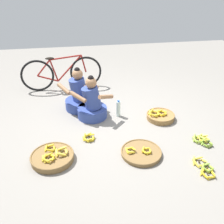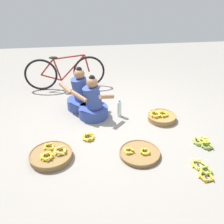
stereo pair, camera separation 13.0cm
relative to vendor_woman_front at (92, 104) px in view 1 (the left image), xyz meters
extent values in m
plane|color=gray|center=(0.27, -0.30, -0.25)|extent=(10.00, 10.00, 0.00)
cylinder|color=#334793|center=(0.00, 0.00, -0.16)|extent=(0.52, 0.52, 0.18)
cylinder|color=#334793|center=(0.00, 0.00, 0.12)|extent=(0.40, 0.35, 0.43)
sphere|color=#9E704C|center=(0.00, 0.00, 0.40)|extent=(0.19, 0.19, 0.19)
sphere|color=black|center=(0.00, 0.00, 0.48)|extent=(0.10, 0.10, 0.10)
cylinder|color=#9E704C|center=(-0.23, -0.08, 0.20)|extent=(0.28, 0.25, 0.16)
cylinder|color=#9E704C|center=(0.22, -0.15, 0.20)|extent=(0.29, 0.24, 0.16)
cylinder|color=#334793|center=(-0.21, 0.34, -0.16)|extent=(0.52, 0.52, 0.18)
cylinder|color=#334793|center=(-0.21, 0.34, 0.14)|extent=(0.35, 0.31, 0.45)
sphere|color=#9E704C|center=(-0.21, 0.34, 0.43)|extent=(0.19, 0.19, 0.19)
sphere|color=black|center=(-0.21, 0.34, 0.51)|extent=(0.10, 0.10, 0.10)
cylinder|color=#9E704C|center=(-0.46, 0.24, 0.22)|extent=(0.25, 0.28, 0.16)
cylinder|color=#9E704C|center=(0.02, 0.23, 0.22)|extent=(0.29, 0.23, 0.16)
torus|color=black|center=(-1.02, 1.27, 0.09)|extent=(0.69, 0.09, 0.68)
torus|color=black|center=(0.00, 1.33, 0.09)|extent=(0.69, 0.09, 0.68)
cylinder|color=maroon|center=(-0.34, 1.31, 0.21)|extent=(0.55, 0.07, 0.55)
cylinder|color=maroon|center=(-0.67, 1.29, 0.18)|extent=(0.15, 0.04, 0.49)
cylinder|color=maroon|center=(-0.40, 1.31, 0.44)|extent=(0.65, 0.07, 0.08)
cylinder|color=maroon|center=(-0.81, 1.28, 0.02)|extent=(0.42, 0.06, 0.18)
cylinder|color=maroon|center=(-0.87, 1.28, 0.26)|extent=(0.32, 0.05, 0.35)
cylinder|color=maroon|center=(-0.04, 1.33, 0.28)|extent=(0.11, 0.04, 0.38)
ellipsoid|color=black|center=(-0.73, 1.29, 0.45)|extent=(0.18, 0.08, 0.05)
cylinder|color=olive|center=(1.17, -0.27, -0.20)|extent=(0.47, 0.47, 0.09)
torus|color=olive|center=(1.17, -0.27, -0.16)|extent=(0.49, 0.49, 0.02)
ellipsoid|color=gold|center=(1.25, -0.27, -0.14)|extent=(0.05, 0.15, 0.06)
ellipsoid|color=gold|center=(1.23, -0.22, -0.14)|extent=(0.12, 0.13, 0.06)
ellipsoid|color=gold|center=(1.17, -0.20, -0.14)|extent=(0.15, 0.07, 0.07)
ellipsoid|color=gold|center=(1.12, -0.24, -0.13)|extent=(0.08, 0.15, 0.08)
ellipsoid|color=gold|center=(1.13, -0.30, -0.13)|extent=(0.10, 0.14, 0.07)
ellipsoid|color=gold|center=(1.16, -0.32, -0.14)|extent=(0.15, 0.09, 0.06)
ellipsoid|color=gold|center=(1.21, -0.32, -0.14)|extent=(0.14, 0.09, 0.06)
sphere|color=#382D19|center=(1.18, -0.26, -0.14)|extent=(0.03, 0.03, 0.03)
ellipsoid|color=yellow|center=(1.12, -0.28, -0.13)|extent=(0.06, 0.17, 0.07)
ellipsoid|color=yellow|center=(1.08, -0.20, -0.13)|extent=(0.16, 0.10, 0.08)
ellipsoid|color=yellow|center=(1.01, -0.20, -0.13)|extent=(0.15, 0.12, 0.09)
ellipsoid|color=yellow|center=(0.98, -0.26, -0.13)|extent=(0.04, 0.16, 0.09)
ellipsoid|color=yellow|center=(1.02, -0.33, -0.13)|extent=(0.16, 0.09, 0.08)
ellipsoid|color=yellow|center=(1.08, -0.32, -0.13)|extent=(0.16, 0.11, 0.07)
sphere|color=#382D19|center=(1.05, -0.26, -0.14)|extent=(0.03, 0.03, 0.03)
cylinder|color=brown|center=(-0.65, -1.07, -0.21)|extent=(0.58, 0.58, 0.08)
torus|color=brown|center=(-0.65, -1.07, -0.17)|extent=(0.59, 0.59, 0.02)
ellipsoid|color=yellow|center=(-0.46, -1.04, -0.14)|extent=(0.05, 0.15, 0.07)
ellipsoid|color=yellow|center=(-0.52, -0.99, -0.13)|extent=(0.15, 0.06, 0.09)
ellipsoid|color=yellow|center=(-0.59, -1.06, -0.14)|extent=(0.05, 0.15, 0.07)
ellipsoid|color=yellow|center=(-0.52, -1.12, -0.13)|extent=(0.15, 0.04, 0.09)
sphere|color=#382D19|center=(-0.53, -1.05, -0.14)|extent=(0.04, 0.04, 0.04)
ellipsoid|color=gold|center=(-0.63, -0.93, -0.14)|extent=(0.04, 0.13, 0.05)
ellipsoid|color=gold|center=(-0.68, -0.88, -0.14)|extent=(0.13, 0.03, 0.07)
ellipsoid|color=gold|center=(-0.74, -0.93, -0.14)|extent=(0.06, 0.13, 0.07)
ellipsoid|color=gold|center=(-0.68, -0.99, -0.14)|extent=(0.13, 0.05, 0.08)
sphere|color=#382D19|center=(-0.68, -0.94, -0.14)|extent=(0.03, 0.03, 0.03)
ellipsoid|color=yellow|center=(-0.63, -1.15, -0.14)|extent=(0.04, 0.14, 0.07)
ellipsoid|color=yellow|center=(-0.65, -1.11, -0.14)|extent=(0.12, 0.12, 0.08)
ellipsoid|color=yellow|center=(-0.70, -1.09, -0.14)|extent=(0.14, 0.04, 0.08)
ellipsoid|color=yellow|center=(-0.75, -1.13, -0.14)|extent=(0.08, 0.14, 0.06)
ellipsoid|color=yellow|center=(-0.75, -1.17, -0.14)|extent=(0.07, 0.14, 0.07)
ellipsoid|color=yellow|center=(-0.72, -1.20, -0.14)|extent=(0.14, 0.09, 0.08)
ellipsoid|color=yellow|center=(-0.65, -1.19, -0.14)|extent=(0.12, 0.12, 0.07)
sphere|color=#382D19|center=(-0.69, -1.15, -0.14)|extent=(0.03, 0.03, 0.03)
cylinder|color=brown|center=(0.58, -1.15, -0.22)|extent=(0.57, 0.57, 0.05)
torus|color=brown|center=(0.58, -1.15, -0.20)|extent=(0.58, 0.58, 0.02)
ellipsoid|color=gold|center=(0.70, -1.19, -0.17)|extent=(0.06, 0.12, 0.06)
ellipsoid|color=gold|center=(0.66, -1.13, -0.17)|extent=(0.12, 0.05, 0.05)
ellipsoid|color=gold|center=(0.61, -1.15, -0.17)|extent=(0.08, 0.11, 0.07)
ellipsoid|color=gold|center=(0.61, -1.21, -0.17)|extent=(0.10, 0.10, 0.06)
ellipsoid|color=gold|center=(0.65, -1.22, -0.18)|extent=(0.12, 0.04, 0.05)
sphere|color=#382D19|center=(0.65, -1.18, -0.17)|extent=(0.03, 0.03, 0.03)
ellipsoid|color=yellow|center=(0.47, -1.12, -0.17)|extent=(0.06, 0.12, 0.07)
ellipsoid|color=yellow|center=(0.43, -1.08, -0.18)|extent=(0.12, 0.04, 0.05)
ellipsoid|color=yellow|center=(0.38, -1.14, -0.17)|extent=(0.05, 0.12, 0.07)
ellipsoid|color=yellow|center=(0.43, -1.18, -0.17)|extent=(0.12, 0.04, 0.06)
sphere|color=#382D19|center=(0.43, -1.13, -0.17)|extent=(0.03, 0.03, 0.03)
ellipsoid|color=#8CAD38|center=(1.41, -1.59, -0.22)|extent=(0.03, 0.13, 0.07)
ellipsoid|color=#8CAD38|center=(1.36, -1.54, -0.22)|extent=(0.13, 0.04, 0.07)
ellipsoid|color=#8CAD38|center=(1.31, -1.56, -0.22)|extent=(0.10, 0.12, 0.06)
ellipsoid|color=#8CAD38|center=(1.31, -1.63, -0.22)|extent=(0.11, 0.11, 0.08)
ellipsoid|color=#8CAD38|center=(1.37, -1.64, -0.22)|extent=(0.13, 0.08, 0.06)
sphere|color=#382D19|center=(1.35, -1.59, -0.22)|extent=(0.03, 0.03, 0.03)
ellipsoid|color=yellow|center=(1.37, -1.46, -0.21)|extent=(0.04, 0.16, 0.10)
ellipsoid|color=yellow|center=(1.31, -1.40, -0.22)|extent=(0.16, 0.05, 0.07)
ellipsoid|color=yellow|center=(1.24, -1.44, -0.21)|extent=(0.09, 0.16, 0.09)
ellipsoid|color=yellow|center=(1.24, -1.50, -0.21)|extent=(0.09, 0.15, 0.10)
ellipsoid|color=yellow|center=(1.31, -1.54, -0.22)|extent=(0.16, 0.06, 0.06)
sphere|color=#382D19|center=(1.30, -1.47, -0.22)|extent=(0.03, 0.03, 0.03)
ellipsoid|color=gold|center=(1.37, -1.70, -0.22)|extent=(0.06, 0.16, 0.07)
ellipsoid|color=gold|center=(1.33, -1.63, -0.23)|extent=(0.15, 0.08, 0.05)
ellipsoid|color=gold|center=(1.26, -1.64, -0.22)|extent=(0.13, 0.13, 0.07)
ellipsoid|color=gold|center=(1.25, -1.73, -0.21)|extent=(0.10, 0.14, 0.09)
ellipsoid|color=gold|center=(1.31, -1.76, -0.22)|extent=(0.16, 0.04, 0.06)
sphere|color=#382D19|center=(1.31, -1.69, -0.22)|extent=(0.03, 0.03, 0.03)
ellipsoid|color=gold|center=(-0.06, -0.68, -0.22)|extent=(0.06, 0.16, 0.06)
ellipsoid|color=gold|center=(-0.09, -0.61, -0.21)|extent=(0.15, 0.10, 0.09)
ellipsoid|color=gold|center=(-0.14, -0.60, -0.21)|extent=(0.16, 0.07, 0.09)
ellipsoid|color=gold|center=(-0.19, -0.65, -0.21)|extent=(0.08, 0.15, 0.09)
ellipsoid|color=gold|center=(-0.18, -0.71, -0.22)|extent=(0.12, 0.14, 0.08)
ellipsoid|color=gold|center=(-0.13, -0.74, -0.22)|extent=(0.16, 0.04, 0.06)
ellipsoid|color=gold|center=(-0.08, -0.72, -0.22)|extent=(0.14, 0.12, 0.08)
sphere|color=#382D19|center=(-0.12, -0.67, -0.22)|extent=(0.03, 0.03, 0.03)
ellipsoid|color=yellow|center=(1.67, -0.97, -0.22)|extent=(0.05, 0.15, 0.06)
ellipsoid|color=yellow|center=(1.64, -0.92, -0.22)|extent=(0.14, 0.10, 0.08)
ellipsoid|color=yellow|center=(1.57, -0.92, -0.22)|extent=(0.14, 0.10, 0.08)
ellipsoid|color=yellow|center=(1.54, -0.98, -0.22)|extent=(0.03, 0.15, 0.08)
ellipsoid|color=yellow|center=(1.58, -1.04, -0.22)|extent=(0.15, 0.08, 0.07)
ellipsoid|color=yellow|center=(1.63, -1.04, -0.22)|extent=(0.15, 0.09, 0.08)
sphere|color=#382D19|center=(1.60, -0.98, -0.22)|extent=(0.03, 0.03, 0.03)
ellipsoid|color=olive|center=(1.66, -1.11, -0.22)|extent=(0.05, 0.14, 0.08)
ellipsoid|color=olive|center=(1.61, -1.05, -0.22)|extent=(0.14, 0.05, 0.07)
ellipsoid|color=olive|center=(1.56, -1.07, -0.22)|extent=(0.11, 0.12, 0.05)
ellipsoid|color=olive|center=(1.56, -1.15, -0.22)|extent=(0.12, 0.11, 0.07)
ellipsoid|color=olive|center=(1.62, -1.16, -0.22)|extent=(0.14, 0.06, 0.08)
sphere|color=#382D19|center=(1.60, -1.11, -0.22)|extent=(0.03, 0.03, 0.03)
ellipsoid|color=#8CAD38|center=(1.60, -0.98, -0.21)|extent=(0.06, 0.16, 0.09)
ellipsoid|color=#8CAD38|center=(1.59, -0.95, -0.22)|extent=(0.13, 0.15, 0.07)
ellipsoid|color=#8CAD38|center=(1.53, -0.92, -0.22)|extent=(0.16, 0.04, 0.07)
ellipsoid|color=#8CAD38|center=(1.47, -0.96, -0.21)|extent=(0.11, 0.15, 0.10)
ellipsoid|color=#8CAD38|center=(1.47, -1.00, -0.22)|extent=(0.07, 0.16, 0.08)
ellipsoid|color=#8CAD38|center=(1.53, -1.06, -0.22)|extent=(0.16, 0.05, 0.07)
ellipsoid|color=#8CAD38|center=(1.58, -1.03, -0.21)|extent=(0.13, 0.14, 0.10)
sphere|color=#382D19|center=(1.53, -0.99, -0.22)|extent=(0.03, 0.03, 0.03)
cylinder|color=silver|center=(0.46, -0.05, -0.11)|extent=(0.07, 0.07, 0.28)
cylinder|color=#2D59B7|center=(0.46, -0.05, 0.05)|extent=(0.04, 0.04, 0.02)
camera|label=1|loc=(-0.28, -3.81, 2.04)|focal=39.96mm
camera|label=2|loc=(-0.16, -3.83, 2.04)|focal=39.96mm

